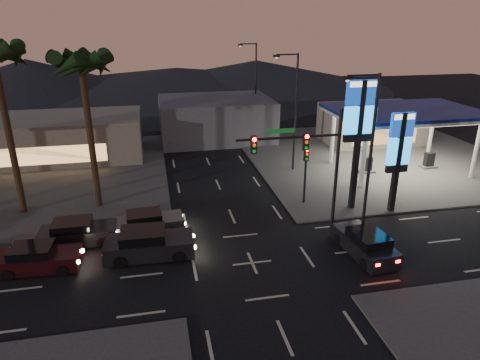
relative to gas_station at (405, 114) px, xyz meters
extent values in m
plane|color=black|center=(-16.00, -12.00, -5.08)|extent=(140.00, 140.00, 0.00)
cube|color=#47443F|center=(0.00, 4.00, -5.02)|extent=(24.00, 24.00, 0.12)
cube|color=#47443F|center=(-32.00, 4.00, -5.02)|extent=(24.00, 24.00, 0.12)
cylinder|color=silver|center=(-5.00, -3.00, -2.58)|extent=(0.36, 0.36, 5.00)
cylinder|color=silver|center=(5.00, -3.00, -2.58)|extent=(0.36, 0.36, 5.00)
cylinder|color=silver|center=(-5.00, 3.00, -2.58)|extent=(0.36, 0.36, 5.00)
cylinder|color=silver|center=(5.00, 3.00, -2.58)|extent=(0.36, 0.36, 5.00)
cube|color=silver|center=(0.00, 0.00, 0.12)|extent=(12.00, 8.00, 0.50)
cube|color=white|center=(0.00, 0.00, -0.18)|extent=(11.60, 7.60, 0.06)
cube|color=navy|center=(0.00, 0.00, 0.27)|extent=(12.20, 8.20, 0.25)
cube|color=black|center=(-3.00, 0.00, -4.28)|extent=(0.80, 0.50, 1.40)
cube|color=black|center=(3.00, 0.00, -4.28)|extent=(0.80, 0.50, 1.40)
cube|color=#726B5B|center=(2.00, 9.00, -3.08)|extent=(10.00, 6.00, 4.00)
cube|color=black|center=(-7.50, -6.50, -0.58)|extent=(0.35, 0.35, 9.00)
cube|color=#0D3597|center=(-7.50, -6.50, 3.12)|extent=(2.20, 0.30, 1.60)
cube|color=white|center=(-7.50, -6.50, 3.67)|extent=(1.98, 0.32, 0.35)
cube|color=#1A94FF|center=(-7.50, -6.50, 1.32)|extent=(2.20, 0.30, 1.80)
cube|color=black|center=(-7.50, -6.50, 0.12)|extent=(2.09, 0.28, 0.50)
cube|color=black|center=(-5.00, -7.50, -1.58)|extent=(0.35, 0.35, 7.00)
cube|color=#0D3597|center=(-5.00, -7.50, 1.12)|extent=(1.60, 0.30, 1.60)
cube|color=white|center=(-5.00, -7.50, 1.67)|extent=(1.44, 0.32, 0.35)
cube|color=#1A94FF|center=(-5.00, -7.50, -0.68)|extent=(1.60, 0.30, 1.80)
cube|color=black|center=(-5.00, -7.50, -1.88)|extent=(1.52, 0.28, 0.50)
cylinder|color=black|center=(-10.50, -10.00, -1.08)|extent=(0.20, 0.20, 8.00)
cylinder|color=black|center=(-13.50, -10.00, 1.42)|extent=(6.00, 0.14, 0.14)
cube|color=#0C3F14|center=(-14.00, -10.00, 1.82)|extent=(1.60, 0.05, 0.25)
cube|color=black|center=(-12.50, -10.00, 1.12)|extent=(0.32, 0.25, 1.00)
sphere|color=#FF0C07|center=(-12.50, -10.15, 1.45)|extent=(0.22, 0.22, 0.22)
sphere|color=orange|center=(-12.50, -10.15, 1.12)|extent=(0.20, 0.20, 0.20)
sphere|color=#0CB226|center=(-12.50, -10.15, 0.79)|extent=(0.20, 0.20, 0.20)
cube|color=black|center=(-15.50, -10.00, 1.12)|extent=(0.32, 0.25, 1.00)
sphere|color=#FF0C07|center=(-15.50, -10.15, 1.45)|extent=(0.22, 0.22, 0.22)
sphere|color=orange|center=(-15.50, -10.15, 1.12)|extent=(0.20, 0.20, 0.20)
sphere|color=#0CB226|center=(-15.50, -10.15, 0.79)|extent=(0.20, 0.20, 0.20)
cylinder|color=black|center=(-10.50, -5.00, -3.08)|extent=(0.16, 0.16, 4.00)
cube|color=black|center=(-10.50, -5.00, -1.28)|extent=(0.32, 0.25, 1.00)
sphere|color=#FF0C07|center=(-10.50, -5.15, -0.95)|extent=(0.22, 0.22, 0.22)
sphere|color=orange|center=(-10.50, -5.15, -1.28)|extent=(0.20, 0.20, 0.20)
sphere|color=#0CB226|center=(-10.50, -5.15, -1.61)|extent=(0.20, 0.20, 0.20)
cylinder|color=black|center=(-9.00, -11.00, -0.08)|extent=(0.18, 0.18, 10.00)
cylinder|color=black|center=(-9.90, -11.00, 4.82)|extent=(1.80, 0.12, 0.12)
cube|color=black|center=(-10.80, -11.00, 4.72)|extent=(0.50, 0.25, 0.18)
sphere|color=#FFCC8C|center=(-10.80, -11.00, 4.60)|extent=(0.20, 0.20, 0.20)
cylinder|color=black|center=(-9.00, 2.00, -0.08)|extent=(0.18, 0.18, 10.00)
cylinder|color=black|center=(-9.90, 2.00, 4.82)|extent=(1.80, 0.12, 0.12)
cube|color=black|center=(-10.80, 2.00, 4.72)|extent=(0.50, 0.25, 0.18)
sphere|color=#FFCC8C|center=(-10.80, 2.00, 4.60)|extent=(0.20, 0.20, 0.20)
cylinder|color=black|center=(-9.00, 16.00, -0.08)|extent=(0.18, 0.18, 10.00)
cylinder|color=black|center=(-9.90, 16.00, 4.82)|extent=(1.80, 0.12, 0.12)
cube|color=black|center=(-10.80, 16.00, 4.72)|extent=(0.50, 0.25, 0.18)
sphere|color=#FFCC8C|center=(-10.80, 16.00, 4.60)|extent=(0.20, 0.20, 0.20)
cylinder|color=black|center=(-25.00, -2.50, 0.02)|extent=(0.44, 0.44, 10.20)
sphere|color=black|center=(-25.00, -2.50, 5.12)|extent=(0.90, 0.90, 0.90)
cone|color=black|center=(-23.70, -2.50, 4.82)|extent=(0.90, 2.74, 1.91)
cone|color=black|center=(-24.08, -1.58, 4.82)|extent=(2.57, 2.57, 1.91)
cone|color=black|center=(-25.00, -1.20, 4.82)|extent=(2.74, 0.90, 1.91)
cone|color=black|center=(-25.92, -1.58, 4.82)|extent=(2.57, 2.57, 1.91)
cone|color=black|center=(-26.30, -2.50, 4.82)|extent=(0.90, 2.74, 1.91)
cone|color=black|center=(-25.92, -3.42, 4.82)|extent=(2.57, 2.57, 1.91)
cone|color=black|center=(-25.00, -3.80, 4.82)|extent=(2.74, 0.90, 1.91)
cone|color=black|center=(-24.08, -3.42, 4.82)|extent=(2.57, 2.57, 1.91)
cylinder|color=black|center=(-30.00, -2.50, 0.32)|extent=(0.44, 0.44, 10.80)
cone|color=black|center=(-28.70, -2.50, 5.42)|extent=(0.90, 2.74, 1.91)
cone|color=black|center=(-29.08, -1.58, 5.42)|extent=(2.57, 2.57, 1.91)
cone|color=black|center=(-30.00, -1.20, 5.42)|extent=(2.74, 0.90, 1.91)
cone|color=black|center=(-29.08, -3.42, 5.42)|extent=(2.57, 2.57, 1.91)
cube|color=#726B5B|center=(-30.00, 10.00, -3.08)|extent=(16.00, 8.00, 4.00)
cube|color=#4C4C51|center=(-14.00, 14.00, -2.88)|extent=(12.00, 9.00, 4.40)
cone|color=black|center=(-41.00, 48.00, -2.08)|extent=(40.00, 40.00, 6.00)
cone|color=black|center=(-1.00, 48.00, -2.58)|extent=(50.00, 50.00, 5.00)
cone|color=black|center=(-16.00, 48.00, -3.08)|extent=(60.00, 60.00, 4.00)
cube|color=black|center=(-21.50, -10.07, -4.47)|extent=(5.00, 2.25, 1.01)
cube|color=black|center=(-21.84, -10.06, -3.79)|extent=(2.53, 1.99, 0.73)
cylinder|color=black|center=(-19.90, -9.18, -4.72)|extent=(0.73, 0.30, 0.72)
cylinder|color=black|center=(-19.97, -11.08, -4.72)|extent=(0.73, 0.30, 0.72)
cylinder|color=black|center=(-23.03, -9.06, -4.72)|extent=(0.73, 0.30, 0.72)
cylinder|color=black|center=(-23.10, -10.97, -4.72)|extent=(0.73, 0.30, 0.72)
sphere|color=#FFF2BF|center=(-19.01, -9.49, -4.39)|extent=(0.25, 0.25, 0.25)
sphere|color=#FFF2BF|center=(-19.06, -10.84, -4.39)|extent=(0.25, 0.25, 0.25)
cube|color=#FF140A|center=(-23.94, -9.31, -4.30)|extent=(0.10, 0.28, 0.16)
cube|color=#FF140A|center=(-23.99, -10.65, -4.30)|extent=(0.10, 0.28, 0.16)
cube|color=black|center=(-27.34, -10.24, -4.55)|extent=(4.34, 2.03, 0.87)
cube|color=black|center=(-27.63, -10.23, -3.97)|extent=(2.21, 1.76, 0.63)
cylinder|color=black|center=(-25.94, -9.50, -4.77)|extent=(0.63, 0.27, 0.62)
cylinder|color=black|center=(-26.04, -11.14, -4.77)|extent=(0.63, 0.27, 0.62)
cylinder|color=black|center=(-28.64, -9.35, -4.77)|extent=(0.63, 0.27, 0.62)
cylinder|color=black|center=(-28.73, -10.98, -4.77)|extent=(0.63, 0.27, 0.62)
sphere|color=#FFF2BF|center=(-25.18, -9.79, -4.48)|extent=(0.21, 0.21, 0.21)
sphere|color=#FFF2BF|center=(-25.25, -10.95, -4.48)|extent=(0.21, 0.21, 0.21)
cube|color=#FF140A|center=(-29.42, -9.54, -4.41)|extent=(0.09, 0.25, 0.14)
sphere|color=#FFF2BF|center=(-29.16, -8.87, -4.53)|extent=(0.20, 0.20, 0.20)
sphere|color=#FFF2BF|center=(-29.29, -9.93, -4.53)|extent=(0.20, 0.20, 0.20)
cube|color=#5A5B5D|center=(-21.50, -7.16, -4.55)|extent=(4.32, 2.05, 0.86)
cube|color=black|center=(-21.79, -7.18, -3.98)|extent=(2.21, 1.76, 0.62)
cylinder|color=black|center=(-20.22, -6.26, -4.77)|extent=(0.63, 0.27, 0.61)
cylinder|color=black|center=(-20.11, -7.88, -4.77)|extent=(0.63, 0.27, 0.61)
cylinder|color=black|center=(-22.89, -6.44, -4.77)|extent=(0.63, 0.27, 0.61)
cylinder|color=black|center=(-22.78, -8.06, -4.77)|extent=(0.63, 0.27, 0.61)
sphere|color=#FFF2BF|center=(-19.44, -6.45, -4.49)|extent=(0.21, 0.21, 0.21)
sphere|color=#FFF2BF|center=(-19.36, -7.59, -4.49)|extent=(0.21, 0.21, 0.21)
cube|color=#FF140A|center=(-23.64, -6.73, -4.41)|extent=(0.09, 0.24, 0.13)
cube|color=#FF140A|center=(-23.56, -7.87, -4.41)|extent=(0.09, 0.24, 0.13)
cube|color=black|center=(-25.65, -7.66, -4.53)|extent=(4.43, 1.87, 0.90)
cube|color=black|center=(-25.95, -7.66, -3.93)|extent=(2.22, 1.71, 0.65)
cylinder|color=black|center=(-24.25, -6.80, -4.76)|extent=(0.64, 0.24, 0.64)
cylinder|color=black|center=(-24.24, -8.51, -4.76)|extent=(0.64, 0.24, 0.64)
cylinder|color=black|center=(-27.06, -6.81, -4.76)|extent=(0.64, 0.24, 0.64)
cylinder|color=black|center=(-27.06, -8.52, -4.76)|extent=(0.64, 0.24, 0.64)
sphere|color=#FFF2BF|center=(-23.44, -7.05, -4.46)|extent=(0.22, 0.22, 0.22)
sphere|color=#FFF2BF|center=(-23.44, -8.26, -4.46)|extent=(0.22, 0.22, 0.22)
cube|color=#FF140A|center=(-27.87, -7.07, -4.38)|extent=(0.08, 0.25, 0.14)
cube|color=#FF140A|center=(-27.86, -8.27, -4.38)|extent=(0.08, 0.25, 0.14)
cube|color=black|center=(-9.50, -12.36, -4.53)|extent=(2.24, 4.58, 0.91)
cube|color=black|center=(-9.47, -12.66, -3.92)|extent=(1.90, 2.36, 0.66)
cylinder|color=black|center=(-10.47, -11.02, -4.76)|extent=(0.30, 0.66, 0.65)
cylinder|color=black|center=(-8.77, -10.88, -4.76)|extent=(0.30, 0.66, 0.65)
cylinder|color=black|center=(-10.23, -13.84, -4.76)|extent=(0.30, 0.66, 0.65)
cylinder|color=black|center=(-8.53, -13.69, -4.76)|extent=(0.30, 0.66, 0.65)
cube|color=#FF140A|center=(-9.91, -14.62, -4.37)|extent=(0.26, 0.10, 0.14)
cube|color=#FF140A|center=(-8.71, -14.52, -4.37)|extent=(0.26, 0.10, 0.14)
camera|label=1|loc=(-20.84, -31.85, 7.73)|focal=32.00mm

